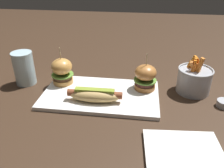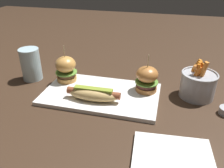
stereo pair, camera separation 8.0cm
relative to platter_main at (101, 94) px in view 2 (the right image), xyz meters
The scene contains 8 objects.
ground_plane 0.01m from the platter_main, ahead, with size 3.00×3.00×0.00m, color #382619.
platter_main is the anchor object (origin of this frame).
hot_dog 0.06m from the platter_main, 100.16° to the right, with size 0.18×0.06×0.05m.
slider_left 0.18m from the platter_main, 159.67° to the left, with size 0.08×0.08×0.14m.
slider_right 0.17m from the platter_main, 19.60° to the left, with size 0.08×0.08×0.14m.
fries_bucket 0.35m from the platter_main, 13.98° to the left, with size 0.12×0.12×0.14m.
side_plate 0.38m from the platter_main, 45.89° to the right, with size 0.20×0.20×0.01m, color white.
water_glass 0.32m from the platter_main, 168.88° to the left, with size 0.08×0.08×0.13m, color silver.
Camera 2 is at (0.22, -0.68, 0.44)m, focal length 36.98 mm.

